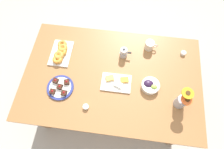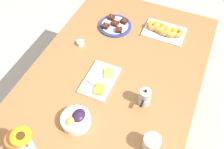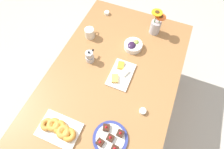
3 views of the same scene
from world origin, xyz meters
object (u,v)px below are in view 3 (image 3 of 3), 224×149
Objects in this scene: dessert_plate at (110,138)px; moka_pot at (90,57)px; dining_table at (112,82)px; flower_vase at (156,26)px; croissant_platter at (59,129)px; jam_cup_honey at (143,111)px; cheese_platter at (121,74)px; coffee_mug at (90,33)px; grape_bowl at (133,46)px; jam_cup_berry at (107,13)px.

moka_pot reaches higher than dessert_plate.
dining_table is 6.83× the size of flower_vase.
croissant_platter is 1.26× the size of dessert_plate.
dining_table is 33.33× the size of jam_cup_honey.
moka_pot reaches higher than cheese_platter.
flower_vase is at bearing -16.76° from dining_table.
dessert_plate is at bearing 151.12° from jam_cup_honey.
coffee_mug is 0.46× the size of cheese_platter.
grape_bowl is at bearing 25.85° from jam_cup_honey.
croissant_platter is 6.08× the size of jam_cup_berry.
grape_bowl is 0.53× the size of croissant_platter.
coffee_mug is at bearing 47.52° from dining_table.
moka_pot reaches higher than jam_cup_berry.
grape_bowl is 0.78m from dessert_plate.
cheese_platter is (-0.29, -0.00, -0.02)m from grape_bowl.
dessert_plate is (0.08, -0.34, -0.01)m from croissant_platter.
grape_bowl is at bearing 0.18° from cheese_platter.
jam_cup_berry is 0.40× the size of moka_pot.
cheese_platter is (0.05, -0.06, 0.10)m from dining_table.
cheese_platter is at bearing 47.95° from jam_cup_honey.
croissant_platter is 1.16m from jam_cup_berry.
jam_cup_honey is 0.20× the size of flower_vase.
flower_vase is 1.97× the size of moka_pot.
jam_cup_berry is at bearing 26.47° from dining_table.
jam_cup_berry is at bearing 51.19° from grape_bowl.
flower_vase is at bearing -26.01° from grape_bowl.
cheese_platter is at bearing -50.50° from dining_table.
flower_vase is at bearing -38.63° from moka_pot.
coffee_mug is 0.26m from moka_pot.
dessert_plate is at bearing -167.12° from cheese_platter.
dessert_plate reaches higher than cheese_platter.
moka_pot reaches higher than dining_table.
flower_vase reaches higher than croissant_platter.
dining_table is 0.72m from jam_cup_berry.
coffee_mug is 0.90m from dessert_plate.
cheese_platter is 5.42× the size of jam_cup_honey.
grape_bowl is 3.24× the size of jam_cup_honey.
croissant_platter is at bearing -174.43° from moka_pot.
grape_bowl reaches higher than croissant_platter.
croissant_platter is (-0.56, 0.23, 0.01)m from cheese_platter.
coffee_mug is at bearing 117.65° from flower_vase.
jam_cup_berry is at bearing -4.23° from coffee_mug.
flower_vase reaches higher than dining_table.
dessert_plate is at bearing -155.67° from jam_cup_berry.
croissant_platter is 6.08× the size of jam_cup_honey.
jam_cup_honey is 1.00× the size of jam_cup_berry.
moka_pot is at bearing 70.78° from dining_table.
dessert_plate reaches higher than jam_cup_berry.
grape_bowl is at bearing 153.99° from flower_vase.
coffee_mug reaches higher than dining_table.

